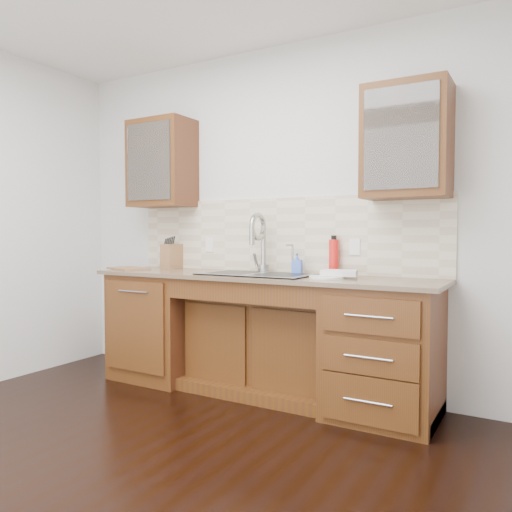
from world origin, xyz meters
The scene contains 24 objects.
ground centered at (0.00, 0.00, -0.05)m, with size 4.00×3.50×0.10m, color black.
wall_back centered at (0.00, 1.80, 1.35)m, with size 4.00×0.10×2.70m, color silver.
base_cabinet_left centered at (-0.95, 1.44, 0.44)m, with size 0.70×0.62×0.88m, color #593014.
base_cabinet_center centered at (0.00, 1.53, 0.35)m, with size 1.20×0.44×0.70m, color #593014.
base_cabinet_right centered at (0.95, 1.44, 0.44)m, with size 0.70×0.62×0.88m, color #593014.
countertop centered at (0.00, 1.43, 0.90)m, with size 2.70×0.65×0.03m, color #84705B.
backsplash centered at (0.00, 1.74, 1.21)m, with size 2.70×0.02×0.59m, color beige.
sink centered at (0.00, 1.41, 0.83)m, with size 0.84×0.46×0.19m, color #9E9EA5.
faucet centered at (-0.07, 1.64, 1.11)m, with size 0.04×0.04×0.40m, color #999993.
filter_tap centered at (0.18, 1.65, 1.03)m, with size 0.02×0.02×0.24m, color #999993.
upper_cabinet_left centered at (-1.05, 1.58, 1.83)m, with size 0.55×0.34×0.75m, color #593014.
upper_cabinet_right centered at (1.05, 1.58, 1.83)m, with size 0.55×0.34×0.75m, color #593014.
outlet_left centered at (-0.65, 1.73, 1.12)m, with size 0.08×0.01×0.12m, color white.
outlet_right centered at (0.65, 1.73, 1.12)m, with size 0.08×0.01×0.12m, color white.
soap_bottle centered at (0.24, 1.61, 0.99)m, with size 0.07×0.07×0.16m, color #446AD9.
water_bottle centered at (0.50, 1.68, 1.04)m, with size 0.07×0.07×0.26m, color red.
plate centered at (0.56, 1.41, 0.92)m, with size 0.25×0.25×0.01m, color white.
dish_towel centered at (0.63, 1.47, 0.94)m, with size 0.24×0.18×0.04m, color white.
knife_block centered at (-1.01, 1.66, 1.02)m, with size 0.12×0.19×0.21m, color olive.
cutting_board centered at (-1.24, 1.35, 0.92)m, with size 0.34×0.24×0.02m, color brown.
cup_left_a centered at (-1.17, 1.58, 1.77)m, with size 0.12×0.12×0.09m, color white.
cup_left_b centered at (-0.96, 1.58, 1.77)m, with size 0.10×0.10×0.09m, color white.
cup_right_a centered at (0.90, 1.58, 1.77)m, with size 0.12×0.12×0.10m, color white.
cup_right_b centered at (1.17, 1.58, 1.77)m, with size 0.10×0.10×0.09m, color white.
Camera 1 is at (1.85, -1.80, 1.22)m, focal length 35.00 mm.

